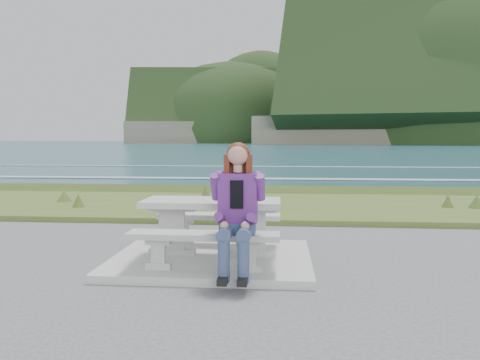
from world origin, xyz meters
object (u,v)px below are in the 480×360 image
Objects in this scene: picnic_table at (212,212)px; bench_seaward at (219,220)px; bench_landward at (203,241)px; seated_woman at (236,227)px.

bench_seaward is at bearing 90.00° from picnic_table.
bench_landward is 0.48m from seated_woman.
seated_woman is (0.41, -1.54, 0.21)m from bench_seaward.
bench_landward is 1.00× the size of bench_seaward.
bench_landward is 1.19× the size of seated_woman.
picnic_table is 0.74m from bench_landward.
bench_landward is at bearing -90.00° from bench_seaward.
bench_seaward is 1.61m from seated_woman.
picnic_table is 0.74m from bench_seaward.
seated_woman is (0.41, -0.84, -0.03)m from picnic_table.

